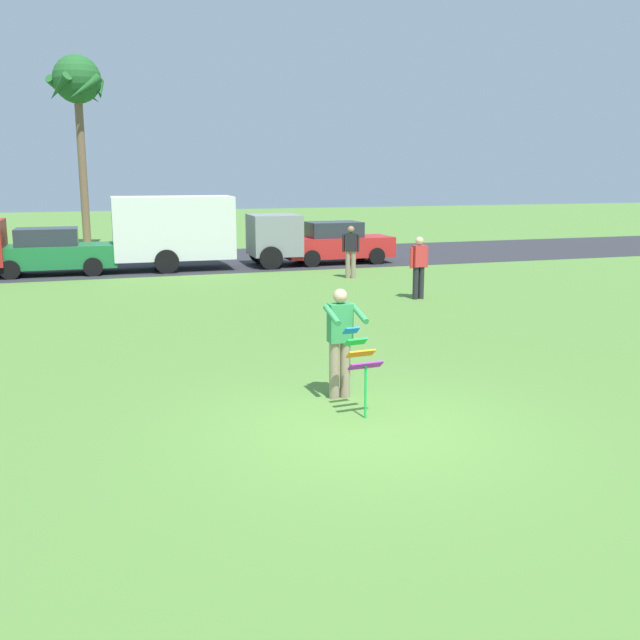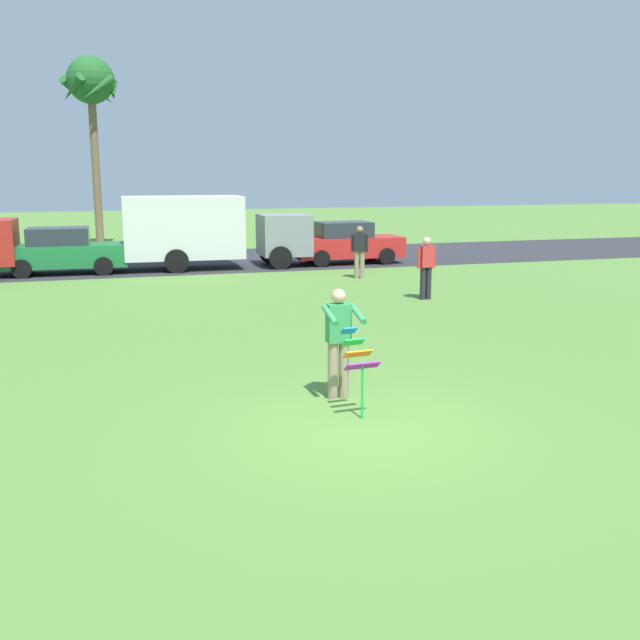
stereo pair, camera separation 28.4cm
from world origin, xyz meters
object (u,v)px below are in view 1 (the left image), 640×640
Objects in this scene: person_kite_flyer at (340,339)px; parked_car_green at (51,252)px; person_walker_far at (351,250)px; kite_held at (361,357)px; parked_car_red at (336,243)px; palm_tree_right_near at (77,88)px; person_walker_near at (419,266)px; parked_truck_grey_van at (197,230)px.

parked_car_green is (-4.78, 16.15, -0.18)m from person_kite_flyer.
kite_held is at bearing -109.69° from person_walker_far.
kite_held is 17.86m from parked_car_red.
palm_tree_right_near is (-3.58, 25.89, 6.27)m from kite_held.
palm_tree_right_near is (-3.57, 25.05, 6.19)m from person_kite_flyer.
person_walker_far reaches higher than parked_car_red.
person_kite_flyer is 0.84m from kite_held.
palm_tree_right_near reaches higher than person_walker_near.
kite_held is 0.15× the size of palm_tree_right_near.
kite_held is 0.72× the size of person_walker_near.
person_kite_flyer is at bearing -73.51° from parked_car_green.
parked_car_red reaches higher than kite_held.
palm_tree_right_near reaches higher than parked_car_red.
person_kite_flyer is 0.41× the size of parked_car_red.
parked_car_red is 8.29m from person_walker_near.
kite_held is at bearing -82.12° from palm_tree_right_near.
person_walker_near is 4.37m from person_walker_far.
palm_tree_right_near is 4.95× the size of person_walker_near.
kite_held is at bearing -74.23° from parked_car_green.
person_kite_flyer is 9.37m from person_walker_near.
person_walker_far is at bearing -22.53° from parked_car_green.
parked_truck_grey_van reaches higher than kite_held.
parked_car_green is at bearing 106.49° from person_kite_flyer.
parked_car_red is 2.44× the size of person_walker_near.
kite_held is 26.88m from palm_tree_right_near.
parked_truck_grey_van is at bearing -67.10° from palm_tree_right_near.
kite_held is 16.99m from parked_truck_grey_van.
palm_tree_right_near is 16.47m from person_walker_far.
parked_car_green is 0.63× the size of parked_truck_grey_van.
person_walker_far is at bearing 69.00° from person_kite_flyer.
person_kite_flyer is at bearing -81.90° from palm_tree_right_near.
kite_held is 0.19× the size of parked_truck_grey_van.
parked_car_green is at bearing 157.47° from person_walker_far.
parked_car_red is at bearing 77.60° from person_walker_far.
person_kite_flyer is 16.15m from parked_truck_grey_van.
kite_held is 0.72× the size of person_walker_far.
person_walker_near is (9.87, -8.28, 0.16)m from parked_car_green.
person_walker_near and person_walker_far have the same top height.
palm_tree_right_near is (-9.12, 8.91, 6.36)m from parked_car_red.
parked_truck_grey_van reaches higher than person_walker_far.
kite_held is 17.65m from parked_car_green.
person_kite_flyer is 0.26× the size of parked_truck_grey_van.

